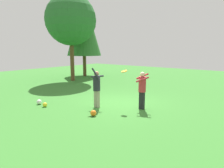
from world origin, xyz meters
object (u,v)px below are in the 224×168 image
at_px(tree_right, 71,20).
at_px(tree_far_right, 84,25).
at_px(ball_yellow, 45,105).
at_px(ball_orange, 93,113).
at_px(person_catcher, 142,87).
at_px(person_thrower, 97,86).
at_px(frisbee, 124,71).
at_px(ball_white, 39,102).

xyz_separation_m(tree_right, tree_far_right, (2.83, 1.39, -0.03)).
height_order(ball_yellow, ball_orange, ball_orange).
bearing_deg(person_catcher, person_thrower, 0.21).
distance_m(frisbee, tree_right, 9.83).
bearing_deg(ball_white, tree_right, 36.27).
xyz_separation_m(frisbee, ball_white, (-2.11, 3.78, -1.65)).
bearing_deg(frisbee, person_thrower, 120.42).
bearing_deg(frisbee, tree_right, 63.99).
bearing_deg(ball_orange, frisbee, -12.32).
bearing_deg(person_catcher, tree_right, -52.00).
relative_size(person_catcher, frisbee, 4.87).
xyz_separation_m(person_catcher, tree_right, (3.63, 9.02, 4.11)).
relative_size(ball_white, ball_yellow, 1.12).
height_order(ball_orange, tree_far_right, tree_far_right).
height_order(person_thrower, tree_far_right, tree_far_right).
bearing_deg(tree_right, ball_yellow, -140.46).
bearing_deg(tree_far_right, frisbee, -125.38).
xyz_separation_m(person_thrower, tree_far_right, (7.55, 8.57, 4.08)).
bearing_deg(tree_right, person_catcher, -111.92).
xyz_separation_m(person_thrower, frisbee, (0.66, -1.13, 0.72)).
xyz_separation_m(person_thrower, ball_yellow, (-1.53, 2.02, -0.94)).
relative_size(person_thrower, ball_white, 7.80).
distance_m(person_thrower, ball_white, 3.16).
height_order(person_thrower, frisbee, person_thrower).
relative_size(ball_white, tree_right, 0.03).
bearing_deg(ball_orange, person_catcher, -27.22).
distance_m(person_thrower, person_catcher, 2.14).
height_order(ball_yellow, tree_right, tree_right).
xyz_separation_m(person_catcher, tree_far_right, (6.46, 10.42, 4.08)).
relative_size(person_catcher, ball_orange, 6.89).
relative_size(ball_yellow, tree_right, 0.03).
distance_m(ball_orange, tree_far_right, 13.63).
height_order(person_catcher, tree_far_right, tree_far_right).
relative_size(person_thrower, ball_orange, 7.61).
bearing_deg(tree_right, ball_orange, -126.03).
distance_m(person_catcher, ball_yellow, 4.76).
height_order(frisbee, ball_yellow, frisbee).
bearing_deg(person_thrower, ball_yellow, -173.26).
xyz_separation_m(frisbee, ball_yellow, (-2.19, 3.15, -1.66)).
relative_size(person_thrower, frisbee, 5.37).
relative_size(ball_white, ball_orange, 0.97).
distance_m(person_catcher, ball_orange, 2.57).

